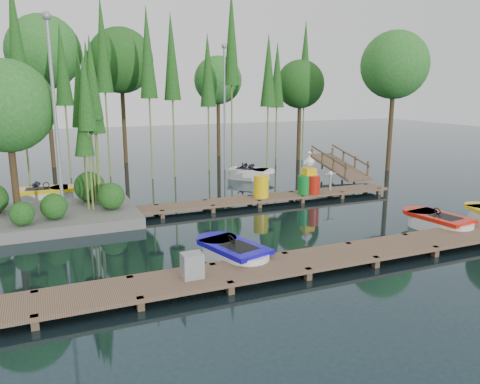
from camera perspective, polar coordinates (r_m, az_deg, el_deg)
name	(u,v)px	position (r m, az deg, el deg)	size (l,w,h in m)	color
ground_plane	(233,226)	(16.67, -0.91, -4.19)	(90.00, 90.00, 0.00)	#1D3036
near_dock	(296,263)	(12.76, 6.84, -8.54)	(18.00, 1.50, 0.50)	brown
far_dock	(232,202)	(19.20, -0.97, -1.20)	(15.00, 1.20, 0.50)	brown
island	(32,135)	(18.14, -24.05, 6.36)	(6.20, 4.20, 6.75)	slate
tree_screen	(118,62)	(25.71, -14.69, 15.13)	(34.42, 18.53, 10.31)	#3F2F1A
lamp_island	(54,104)	(17.29, -21.72, 9.89)	(0.30, 0.30, 7.25)	gray
lamp_rear	(224,97)	(27.66, -1.91, 11.48)	(0.30, 0.30, 7.25)	gray
ramp	(339,166)	(26.39, 11.97, 3.13)	(1.50, 3.94, 1.49)	brown
boat_blue	(233,254)	(13.23, -0.80, -7.58)	(1.84, 2.82, 0.87)	white
boat_red	(438,223)	(17.52, 23.03, -3.52)	(1.51, 2.72, 0.87)	white
boat_yellow_far	(44,194)	(21.98, -22.74, -0.28)	(2.71, 1.33, 1.33)	white
boat_white_far	(249,174)	(25.15, 1.14, 2.23)	(2.72, 2.65, 1.24)	white
utility_cabinet	(192,265)	(11.54, -5.85, -8.88)	(0.50, 0.42, 0.61)	gray
yellow_barrel	(261,186)	(19.61, 2.60, 0.69)	(0.62, 0.62, 0.93)	yellow
drum_cluster	(310,181)	(20.53, 8.49, 1.33)	(1.07, 0.98, 1.85)	#0D7B29
seagull_post	(331,177)	(21.27, 10.98, 1.76)	(0.55, 0.30, 0.88)	gray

